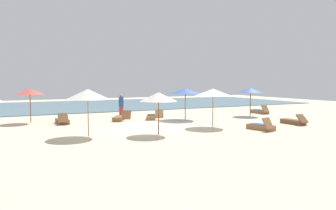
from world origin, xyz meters
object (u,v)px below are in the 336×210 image
at_px(lounger_3, 294,121).
at_px(person_1, 121,105).
at_px(lounger_0, 120,118).
at_px(umbrella_2, 158,97).
at_px(lounger_2, 152,117).
at_px(umbrella_0, 185,91).
at_px(umbrella_4, 30,92).
at_px(lounger_1, 62,121).
at_px(lounger_6, 261,127).
at_px(umbrella_5, 213,92).
at_px(umbrella_3, 251,90).
at_px(umbrella_6, 88,94).
at_px(lounger_4, 260,111).

bearing_deg(lounger_3, person_1, 133.47).
bearing_deg(lounger_0, person_1, 69.83).
xyz_separation_m(umbrella_2, lounger_2, (2.13, 5.77, -1.69)).
xyz_separation_m(umbrella_0, person_1, (-3.41, 3.65, -1.13)).
xyz_separation_m(lounger_2, lounger_3, (6.84, -6.08, -0.01)).
xyz_separation_m(umbrella_2, person_1, (0.74, 8.37, -1.04)).
bearing_deg(umbrella_4, lounger_0, -15.81).
bearing_deg(umbrella_2, lounger_1, 121.45).
relative_size(lounger_3, person_1, 1.05).
xyz_separation_m(umbrella_0, lounger_2, (-2.03, 1.05, -1.77)).
distance_m(lounger_3, lounger_6, 3.51).
relative_size(umbrella_2, umbrella_5, 0.95).
xyz_separation_m(umbrella_3, umbrella_6, (-12.86, -3.46, 0.09)).
distance_m(umbrella_4, umbrella_5, 11.43).
distance_m(umbrella_0, lounger_1, 8.24).
distance_m(lounger_0, lounger_4, 11.65).
relative_size(umbrella_6, lounger_1, 1.33).
relative_size(umbrella_0, umbrella_4, 1.07).
height_order(umbrella_2, lounger_1, umbrella_2).
bearing_deg(lounger_2, person_1, 118.09).
bearing_deg(umbrella_0, lounger_2, 152.56).
bearing_deg(person_1, lounger_2, -61.91).
distance_m(umbrella_6, lounger_0, 6.20).
bearing_deg(lounger_2, lounger_6, -63.65).
bearing_deg(umbrella_2, umbrella_0, 48.62).
relative_size(lounger_6, person_1, 1.05).
relative_size(lounger_0, lounger_2, 0.98).
relative_size(umbrella_2, lounger_1, 1.22).
bearing_deg(umbrella_6, umbrella_2, -16.49).
bearing_deg(lounger_1, lounger_2, -3.67).
height_order(umbrella_5, lounger_4, umbrella_5).
height_order(umbrella_6, lounger_4, umbrella_6).
bearing_deg(umbrella_3, lounger_1, 172.63).
xyz_separation_m(umbrella_0, umbrella_5, (-0.29, -3.76, 0.04)).
bearing_deg(lounger_1, umbrella_4, 141.87).
bearing_deg(lounger_3, lounger_4, 66.15).
height_order(lounger_6, person_1, person_1).
bearing_deg(umbrella_6, lounger_0, 58.15).
distance_m(umbrella_2, lounger_2, 6.38).
bearing_deg(umbrella_6, umbrella_5, -0.03).
bearing_deg(lounger_4, umbrella_6, -163.17).
height_order(umbrella_4, lounger_4, umbrella_4).
distance_m(umbrella_2, umbrella_3, 10.58).
xyz_separation_m(umbrella_5, lounger_2, (-1.74, 4.81, -1.82)).
bearing_deg(lounger_1, person_1, 26.20).
bearing_deg(lounger_6, umbrella_0, 103.49).
distance_m(lounger_2, lounger_3, 9.16).
height_order(umbrella_2, umbrella_6, umbrella_6).
height_order(lounger_1, person_1, person_1).
xyz_separation_m(umbrella_5, lounger_0, (-4.00, 5.03, -1.82)).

